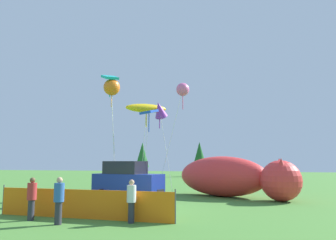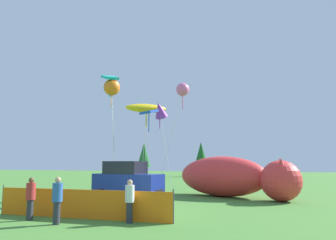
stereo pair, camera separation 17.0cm
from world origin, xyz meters
TOP-DOWN VIEW (x-y plane):
  - ground_plane at (0.00, 0.00)m, footprint 120.00×120.00m
  - parked_car at (-1.64, 3.56)m, footprint 4.52×2.60m
  - folding_chair at (1.45, 0.29)m, footprint 0.71×0.71m
  - inflatable_cat at (4.47, 6.51)m, footprint 8.31×6.00m
  - safety_fence at (-1.10, -2.99)m, footprint 7.91×0.43m
  - spectator_in_black_shirt at (-1.32, -4.35)m, footprint 0.37×0.37m
  - spectator_in_grey_shirt at (-2.85, -3.83)m, footprint 0.36×0.36m
  - spectator_in_yellow_shirt at (1.19, -3.44)m, footprint 0.35×0.35m
  - kite_purple_delta at (-0.26, 5.95)m, footprint 1.73×1.71m
  - kite_yellow_hero at (-1.17, 5.78)m, footprint 2.73×2.65m
  - kite_blue_box at (-0.61, 4.59)m, footprint 1.16×1.17m
  - kite_teal_diamond at (-3.06, 3.90)m, footprint 1.34×1.26m
  - kite_pink_octopus at (1.56, 4.85)m, footprint 2.12×0.84m
  - kite_orange_flower at (-2.97, 3.99)m, footprint 1.07×1.07m
  - horizon_tree_east at (-1.80, 35.30)m, footprint 2.23×2.23m
  - horizon_tree_west at (-11.86, 37.57)m, footprint 2.30×2.30m

SIDE VIEW (x-z plane):
  - ground_plane at x=0.00m, z-range 0.00..0.00m
  - folding_chair at x=1.45m, z-range 0.08..1.02m
  - safety_fence at x=-1.10m, z-range -0.06..1.22m
  - spectator_in_yellow_shirt at x=1.19m, z-range 0.07..1.69m
  - spectator_in_grey_shirt at x=-2.85m, z-range 0.08..1.74m
  - spectator_in_black_shirt at x=-1.32m, z-range 0.08..1.80m
  - parked_car at x=-1.64m, z-range -0.03..2.28m
  - inflatable_cat at x=4.47m, z-range -0.10..2.53m
  - horizon_tree_east at x=-1.80m, z-range 0.60..5.91m
  - horizon_tree_west at x=-11.86m, z-range 0.63..6.12m
  - kite_blue_box at x=-0.61m, z-range 2.54..8.21m
  - kite_purple_delta at x=-0.26m, z-range 2.55..9.06m
  - kite_yellow_hero at x=-1.17m, z-range 2.74..9.07m
  - kite_pink_octopus at x=1.56m, z-range 3.20..10.52m
  - kite_orange_flower at x=-2.97m, z-range 3.26..10.88m
  - kite_teal_diamond at x=-3.06m, z-range 3.59..11.59m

